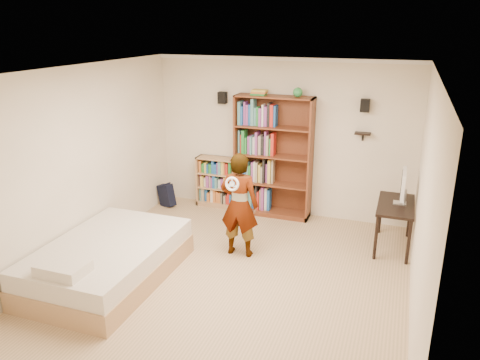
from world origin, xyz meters
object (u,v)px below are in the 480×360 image
at_px(person, 239,205).
at_px(computer_desk, 394,226).
at_px(tall_bookshelf, 273,157).
at_px(low_bookshelf, 217,182).
at_px(daybed, 108,256).

bearing_deg(person, computer_desk, -156.72).
relative_size(tall_bookshelf, computer_desk, 2.03).
xyz_separation_m(tall_bookshelf, person, (-0.04, -1.61, -0.28)).
height_order(computer_desk, person, person).
distance_m(tall_bookshelf, low_bookshelf, 1.22).
xyz_separation_m(low_bookshelf, computer_desk, (3.14, -0.70, -0.11)).
bearing_deg(tall_bookshelf, daybed, -116.47).
xyz_separation_m(computer_desk, daybed, (-3.49, -2.21, -0.03)).
bearing_deg(low_bookshelf, tall_bookshelf, -2.91).
bearing_deg(computer_desk, daybed, -147.60).
bearing_deg(tall_bookshelf, person, -91.28).
xyz_separation_m(tall_bookshelf, daybed, (-1.42, -2.86, -0.72)).
height_order(tall_bookshelf, person, tall_bookshelf).
height_order(tall_bookshelf, computer_desk, tall_bookshelf).
distance_m(tall_bookshelf, daybed, 3.27).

